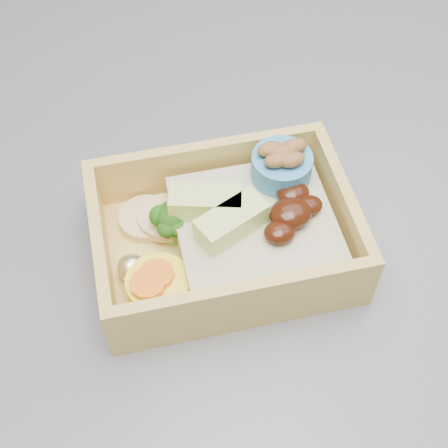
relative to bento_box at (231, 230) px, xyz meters
name	(u,v)px	position (x,y,z in m)	size (l,w,h in m)	color
bento_box	(231,230)	(0.00, 0.00, 0.00)	(0.21, 0.16, 0.07)	#D7B359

